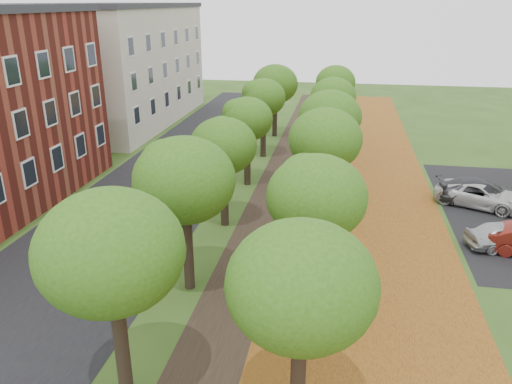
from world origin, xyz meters
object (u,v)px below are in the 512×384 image
at_px(bench, 250,282).
at_px(car_white, 480,195).
at_px(car_silver, 507,236).
at_px(car_grey, 481,191).

relative_size(bench, car_white, 0.39).
distance_m(bench, car_silver, 12.20).
bearing_deg(car_grey, bench, 132.70).
xyz_separation_m(car_grey, car_white, (-0.12, -0.49, -0.02)).
bearing_deg(bench, car_silver, -85.16).
bearing_deg(car_silver, bench, 102.35).
bearing_deg(car_silver, car_white, -15.17).
distance_m(car_grey, car_white, 0.51).
bearing_deg(car_grey, car_silver, 175.79).
xyz_separation_m(bench, car_grey, (10.93, 11.20, 0.24)).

